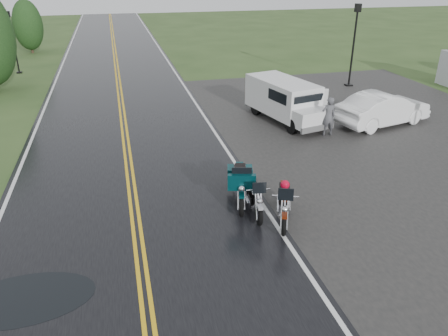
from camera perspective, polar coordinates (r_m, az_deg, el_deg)
name	(u,v)px	position (r m, az deg, el deg)	size (l,w,h in m)	color
ground	(139,245)	(11.80, -11.06, -9.84)	(120.00, 120.00, 0.00)	#2D471E
road	(123,122)	(20.82, -13.00, 5.83)	(8.00, 100.00, 0.04)	black
parking_pad	(397,140)	(19.63, 21.64, 3.47)	(14.00, 24.00, 0.03)	black
motorcycle_red	(284,215)	(11.67, 7.91, -6.13)	(0.81, 2.24, 1.32)	#5A1B0A
motorcycle_teal	(241,195)	(12.40, 2.30, -3.51)	(0.90, 2.48, 1.47)	#042D31
motorcycle_silver	(259,207)	(12.05, 4.64, -5.09)	(0.77, 2.11, 1.24)	#A5A6AD
van_white	(293,113)	(18.82, 9.02, 7.11)	(1.81, 4.84, 1.90)	silver
person_at_van	(328,117)	(18.99, 13.47, 6.50)	(0.60, 0.40, 1.65)	#4B4B50
sedan_white	(383,109)	(21.04, 20.07, 7.20)	(1.56, 4.49, 1.48)	white
lamp_post_far_left	(14,43)	(32.74, -25.79, 14.53)	(0.34, 0.34, 4.00)	black
lamp_post_far_right	(353,46)	(27.30, 16.54, 15.05)	(0.41, 0.41, 4.73)	black
tree_left_far	(29,30)	(40.21, -24.15, 16.07)	(2.33, 2.33, 3.58)	#1E3D19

